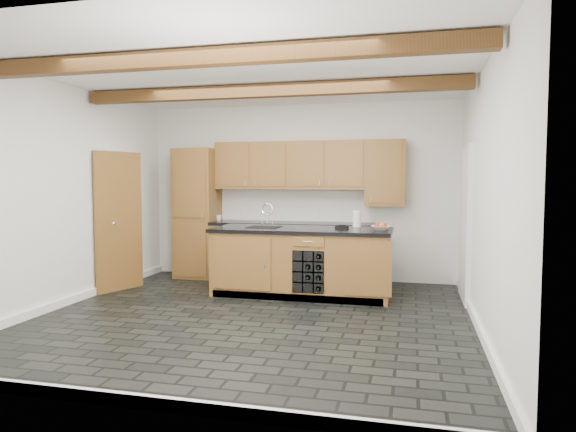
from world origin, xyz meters
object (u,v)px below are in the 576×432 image
at_px(kitchen_scale, 342,227).
at_px(paper_towel, 357,219).
at_px(island, 302,262).
at_px(fruit_bowl, 381,228).

distance_m(kitchen_scale, paper_towel, 0.36).
distance_m(island, kitchen_scale, 0.73).
bearing_deg(paper_towel, kitchen_scale, -119.28).
xyz_separation_m(island, paper_towel, (0.71, 0.37, 0.58)).
relative_size(kitchen_scale, paper_towel, 0.80).
relative_size(island, kitchen_scale, 13.28).
height_order(fruit_bowl, paper_towel, paper_towel).
height_order(kitchen_scale, paper_towel, paper_towel).
height_order(kitchen_scale, fruit_bowl, fruit_bowl).
height_order(island, fruit_bowl, fruit_bowl).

